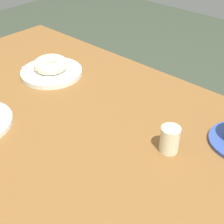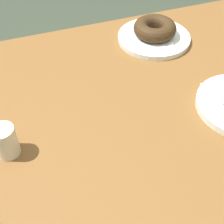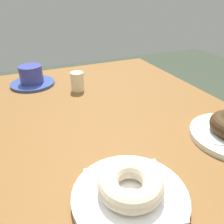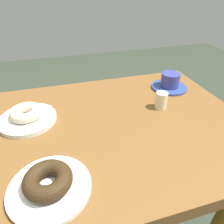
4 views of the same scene
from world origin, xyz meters
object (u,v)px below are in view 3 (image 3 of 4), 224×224
at_px(donut_sugar_ring, 131,184).
at_px(coffee_cup, 32,77).
at_px(plate_sugar_ring, 130,197).
at_px(sugar_jar, 77,82).

relative_size(donut_sugar_ring, coffee_cup, 0.70).
relative_size(plate_sugar_ring, donut_sugar_ring, 1.79).
bearing_deg(coffee_cup, donut_sugar_ring, -171.75).
bearing_deg(plate_sugar_ring, donut_sugar_ring, 0.00).
height_order(plate_sugar_ring, sugar_jar, sugar_jar).
distance_m(donut_sugar_ring, coffee_cup, 0.60).
bearing_deg(sugar_jar, coffee_cup, 50.05).
distance_m(plate_sugar_ring, donut_sugar_ring, 0.03).
height_order(donut_sugar_ring, coffee_cup, coffee_cup).
bearing_deg(plate_sugar_ring, sugar_jar, -5.89).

